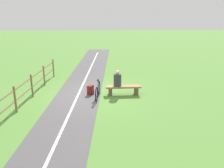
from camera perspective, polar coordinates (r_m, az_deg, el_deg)
ground_plane at (r=11.74m, az=-5.11°, el=-2.34°), size 80.00×80.00×0.00m
paved_path at (r=8.19m, az=-12.41°, el=-11.72°), size 4.22×36.06×0.02m
path_centre_line at (r=8.19m, az=-12.42°, el=-11.66°), size 1.94×31.95×0.00m
bench at (r=11.49m, az=2.75°, el=-1.11°), size 1.71×0.45×0.45m
person_seated at (r=11.32m, az=1.33°, el=1.09°), size 0.38×0.38×0.78m
bicycle at (r=10.99m, az=-3.45°, el=-1.63°), size 0.21×1.66×0.88m
backpack at (r=11.55m, az=-5.20°, el=-1.47°), size 0.35×0.37×0.46m
fence_roadside at (r=10.91m, az=-20.49°, el=-1.33°), size 0.81×9.07×1.10m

